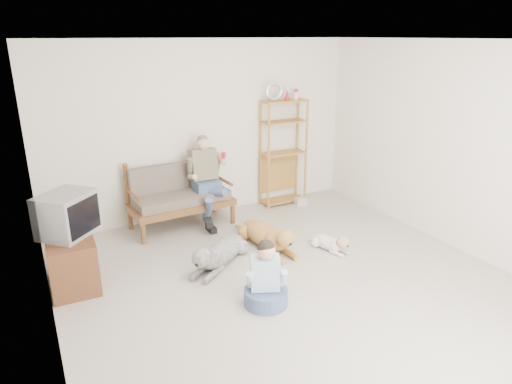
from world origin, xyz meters
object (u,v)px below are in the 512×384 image
etagere (283,152)px  tv_stand (71,260)px  golden_retriever (268,236)px  loveseat (180,195)px

etagere → tv_stand: size_ratio=2.24×
tv_stand → golden_retriever: tv_stand is taller
golden_retriever → tv_stand: bearing=170.1°
etagere → tv_stand: bearing=-161.2°
golden_retriever → loveseat: bearing=116.3°
tv_stand → golden_retriever: size_ratio=0.68×
loveseat → golden_retriever: 1.56m
loveseat → tv_stand: loveseat is taller
loveseat → golden_retriever: size_ratio=1.14×
etagere → tv_stand: etagere is taller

